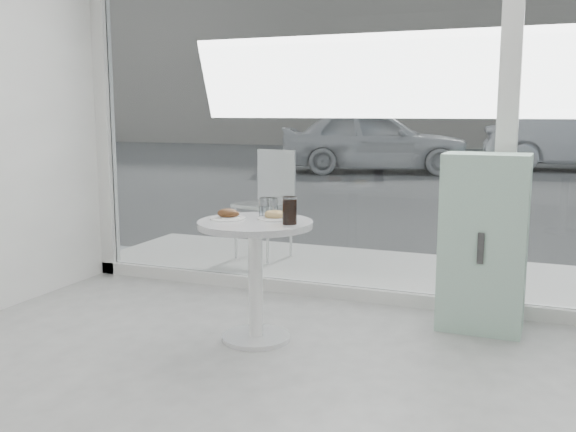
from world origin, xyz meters
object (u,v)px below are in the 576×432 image
at_px(patio_chair, 269,196).
at_px(water_tumbler_b, 272,208).
at_px(plate_donut, 275,216).
at_px(water_tumbler_a, 265,209).
at_px(plate_fritter, 228,215).
at_px(cola_glass, 290,211).
at_px(mint_cabinet, 483,243).
at_px(main_table, 255,255).
at_px(car_white, 374,140).

height_order(patio_chair, water_tumbler_b, patio_chair).
distance_m(plate_donut, water_tumbler_a, 0.11).
bearing_deg(plate_fritter, cola_glass, -2.27).
bearing_deg(water_tumbler_b, plate_donut, -59.69).
bearing_deg(water_tumbler_a, mint_cabinet, 24.64).
xyz_separation_m(water_tumbler_a, water_tumbler_b, (0.03, 0.05, -0.00)).
xyz_separation_m(water_tumbler_b, cola_glass, (0.21, -0.23, 0.03)).
height_order(plate_fritter, water_tumbler_b, water_tumbler_b).
relative_size(main_table, car_white, 0.17).
bearing_deg(water_tumbler_a, cola_glass, -36.69).
distance_m(main_table, plate_fritter, 0.31).
height_order(mint_cabinet, plate_donut, mint_cabinet).
relative_size(main_table, mint_cabinet, 0.66).
height_order(plate_fritter, water_tumbler_a, water_tumbler_a).
bearing_deg(patio_chair, cola_glass, -50.28).
bearing_deg(water_tumbler_b, mint_cabinet, 23.40).
bearing_deg(main_table, water_tumbler_b, 81.65).
bearing_deg(plate_fritter, water_tumbler_b, 44.76).
relative_size(plate_fritter, cola_glass, 1.34).
relative_size(car_white, cola_glass, 26.61).
height_order(mint_cabinet, patio_chair, mint_cabinet).
bearing_deg(mint_cabinet, plate_donut, -150.45).
xyz_separation_m(water_tumbler_a, cola_glass, (0.24, -0.18, 0.02)).
height_order(main_table, plate_donut, plate_donut).
xyz_separation_m(plate_fritter, water_tumbler_b, (0.21, 0.21, 0.03)).
height_order(patio_chair, water_tumbler_a, patio_chair).
distance_m(mint_cabinet, car_white, 11.21).
relative_size(mint_cabinet, cola_glass, 7.04).
bearing_deg(main_table, plate_donut, 47.03).
bearing_deg(patio_chair, plate_fritter, -60.20).
xyz_separation_m(main_table, plate_fritter, (-0.18, -0.01, 0.25)).
height_order(main_table, plate_fritter, plate_fritter).
distance_m(plate_fritter, water_tumbler_a, 0.24).
distance_m(mint_cabinet, plate_donut, 1.40).
xyz_separation_m(mint_cabinet, plate_donut, (-1.22, -0.66, 0.20)).
height_order(car_white, plate_fritter, car_white).
distance_m(plate_donut, water_tumbler_b, 0.13).
xyz_separation_m(mint_cabinet, plate_fritter, (-1.49, -0.76, 0.21)).
bearing_deg(car_white, patio_chair, 170.93).
xyz_separation_m(patio_chair, car_white, (-1.33, 9.38, 0.12)).
distance_m(main_table, cola_glass, 0.38).
height_order(patio_chair, car_white, car_white).
height_order(main_table, cola_glass, cola_glass).
relative_size(main_table, water_tumbler_a, 6.05).
bearing_deg(mint_cabinet, water_tumbler_a, -154.17).
distance_m(mint_cabinet, plate_fritter, 1.68).
bearing_deg(plate_donut, car_white, 101.09).
distance_m(mint_cabinet, cola_glass, 1.35).
height_order(plate_donut, water_tumbler_b, water_tumbler_b).
bearing_deg(plate_donut, mint_cabinet, 28.37).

